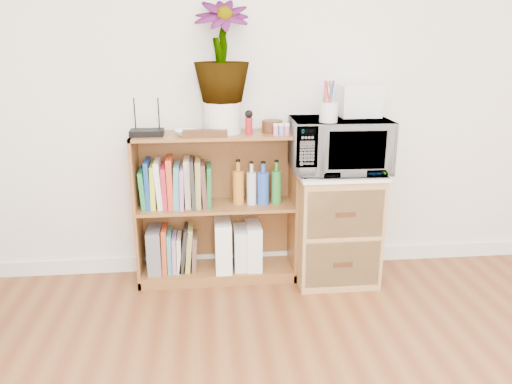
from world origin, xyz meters
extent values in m
cube|color=white|center=(0.00, 2.24, 0.05)|extent=(4.00, 0.02, 0.10)
cube|color=brown|center=(-0.35, 2.10, 0.47)|extent=(1.00, 0.30, 0.95)
cube|color=#9E7542|center=(0.40, 2.02, 0.35)|extent=(0.50, 0.45, 0.70)
imported|color=silver|center=(0.40, 2.02, 0.88)|extent=(0.59, 0.41, 0.32)
cylinder|color=silver|center=(0.30, 1.91, 1.10)|extent=(0.10, 0.10, 0.11)
cube|color=white|center=(0.54, 2.11, 1.14)|extent=(0.24, 0.20, 0.19)
cube|color=black|center=(-0.75, 2.08, 0.97)|extent=(0.19, 0.13, 0.04)
imported|color=white|center=(-0.52, 2.07, 0.97)|extent=(0.13, 0.13, 0.03)
cylinder|color=silver|center=(-0.30, 2.12, 1.04)|extent=(0.22, 0.22, 0.19)
imported|color=#396F2C|center=(-0.30, 2.12, 1.43)|extent=(0.32, 0.32, 0.58)
cube|color=#3B2010|center=(-0.41, 2.00, 0.97)|extent=(0.26, 0.06, 0.04)
cylinder|color=maroon|center=(-0.15, 2.06, 1.00)|extent=(0.04, 0.04, 0.10)
cylinder|color=#3C2110|center=(0.00, 2.11, 0.99)|extent=(0.13, 0.13, 0.07)
cube|color=pink|center=(0.04, 2.01, 0.98)|extent=(0.12, 0.04, 0.06)
cube|color=slate|center=(-0.75, 2.10, 0.21)|extent=(0.09, 0.23, 0.28)
cube|color=white|center=(-0.31, 2.09, 0.23)|extent=(0.10, 0.26, 0.32)
cube|color=silver|center=(-0.20, 2.09, 0.20)|extent=(0.09, 0.21, 0.27)
cube|color=white|center=(-0.12, 2.09, 0.22)|extent=(0.09, 0.23, 0.29)
cube|color=#228247|center=(-0.80, 2.10, 0.62)|extent=(0.04, 0.20, 0.23)
cube|color=navy|center=(-0.76, 2.10, 0.65)|extent=(0.03, 0.20, 0.30)
cube|color=#C6D431|center=(-0.73, 2.10, 0.63)|extent=(0.04, 0.20, 0.27)
cube|color=white|center=(-0.70, 2.10, 0.65)|extent=(0.05, 0.20, 0.29)
cube|color=#B41E36|center=(-0.66, 2.10, 0.63)|extent=(0.03, 0.20, 0.26)
cube|color=#CC4424|center=(-0.63, 2.10, 0.66)|extent=(0.04, 0.20, 0.31)
cube|color=teal|center=(-0.59, 2.10, 0.63)|extent=(0.04, 0.20, 0.27)
cube|color=#A675AF|center=(-0.56, 2.10, 0.63)|extent=(0.03, 0.20, 0.25)
cube|color=beige|center=(-0.52, 2.10, 0.65)|extent=(0.04, 0.20, 0.30)
cube|color=#2B2B2B|center=(-0.49, 2.10, 0.65)|extent=(0.03, 0.20, 0.30)
cube|color=#A6954C|center=(-0.46, 2.10, 0.65)|extent=(0.03, 0.20, 0.29)
cube|color=brown|center=(-0.42, 2.10, 0.63)|extent=(0.04, 0.20, 0.27)
cube|color=#1A622E|center=(-0.39, 2.10, 0.63)|extent=(0.03, 0.20, 0.26)
cylinder|color=#BD7623|center=(-0.21, 2.10, 0.64)|extent=(0.07, 0.07, 0.27)
cylinder|color=silver|center=(-0.13, 2.10, 0.63)|extent=(0.06, 0.06, 0.26)
cylinder|color=#274BB8|center=(-0.06, 2.10, 0.63)|extent=(0.07, 0.07, 0.26)
cylinder|color=#2D7E2F|center=(0.03, 2.10, 0.63)|extent=(0.07, 0.07, 0.27)
cube|color=#BF4221|center=(-0.69, 2.10, 0.21)|extent=(0.04, 0.19, 0.29)
cube|color=teal|center=(-0.65, 2.10, 0.20)|extent=(0.03, 0.19, 0.26)
cube|color=#A074AF|center=(-0.62, 2.10, 0.19)|extent=(0.03, 0.19, 0.23)
cube|color=beige|center=(-0.59, 2.10, 0.18)|extent=(0.03, 0.19, 0.23)
cube|color=black|center=(-0.56, 2.10, 0.21)|extent=(0.07, 0.19, 0.29)
cube|color=olive|center=(-0.53, 2.10, 0.21)|extent=(0.06, 0.19, 0.29)
cube|color=brown|center=(-0.50, 2.10, 0.19)|extent=(0.04, 0.19, 0.23)
camera|label=1|loc=(-0.41, -0.89, 1.49)|focal=35.00mm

